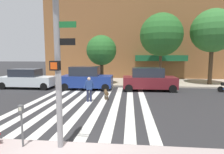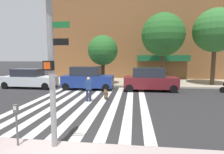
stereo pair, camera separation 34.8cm
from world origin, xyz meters
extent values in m
plane|color=#2B2B2D|center=(0.00, 5.92, 0.00)|extent=(160.00, 160.00, 0.00)
cube|color=#B3A694|center=(0.00, 14.84, 0.07)|extent=(80.00, 6.00, 0.15)
cube|color=silver|center=(-4.34, 5.92, 0.00)|extent=(0.45, 11.24, 0.01)
cube|color=silver|center=(-3.44, 5.92, 0.00)|extent=(0.45, 11.24, 0.01)
cube|color=silver|center=(-2.54, 5.92, 0.00)|extent=(0.45, 11.24, 0.01)
cube|color=silver|center=(-1.64, 5.92, 0.00)|extent=(0.45, 11.24, 0.01)
cube|color=silver|center=(-0.74, 5.92, 0.00)|extent=(0.45, 11.24, 0.01)
cube|color=silver|center=(0.16, 5.92, 0.00)|extent=(0.45, 11.24, 0.01)
cube|color=silver|center=(1.06, 5.92, 0.00)|extent=(0.45, 11.24, 0.01)
cube|color=silver|center=(1.96, 5.92, 0.00)|extent=(0.45, 11.24, 0.01)
cube|color=silver|center=(2.86, 5.92, 0.00)|extent=(0.45, 11.24, 0.01)
cube|color=#1B6239|center=(5.64, 17.24, 2.75)|extent=(6.12, 1.60, 0.70)
cylinder|color=gray|center=(-0.26, -0.34, 3.05)|extent=(0.18, 0.18, 5.80)
cube|color=black|center=(-0.26, -0.54, 2.75)|extent=(0.28, 0.18, 0.28)
cube|color=#E54C14|center=(-0.26, -0.64, 2.75)|extent=(0.20, 0.01, 0.20)
cube|color=#19662D|center=(0.04, -0.34, 3.95)|extent=(0.60, 0.03, 0.18)
cube|color=black|center=(0.02, -0.34, 3.45)|extent=(0.56, 0.03, 0.20)
cylinder|color=#515456|center=(-1.45, -0.46, 0.70)|extent=(0.06, 0.06, 1.10)
cube|color=#515456|center=(-1.45, -0.46, 1.38)|extent=(0.14, 0.10, 0.26)
cube|color=beige|center=(-1.45, -0.51, 1.40)|extent=(0.09, 0.01, 0.12)
cube|color=silver|center=(-7.56, 10.36, 0.68)|extent=(4.91, 1.86, 0.86)
cube|color=#232833|center=(-7.75, 10.36, 1.46)|extent=(2.55, 1.63, 0.71)
cylinder|color=black|center=(-5.58, 11.18, 0.33)|extent=(0.66, 0.23, 0.66)
cylinder|color=black|center=(-5.60, 9.51, 0.33)|extent=(0.66, 0.23, 0.66)
cylinder|color=black|center=(-9.52, 11.21, 0.33)|extent=(0.66, 0.23, 0.66)
cylinder|color=black|center=(-9.53, 9.54, 0.33)|extent=(0.66, 0.23, 0.66)
cube|color=navy|center=(-1.91, 10.36, 0.75)|extent=(4.52, 1.91, 1.00)
cube|color=#232833|center=(-2.09, 10.36, 1.66)|extent=(2.53, 1.68, 0.82)
cylinder|color=black|center=(-0.13, 11.22, 0.33)|extent=(0.66, 0.22, 0.66)
cylinder|color=black|center=(-0.14, 9.49, 0.33)|extent=(0.66, 0.22, 0.66)
cylinder|color=black|center=(-3.69, 11.24, 0.33)|extent=(0.66, 0.22, 0.66)
cylinder|color=black|center=(-3.69, 9.50, 0.33)|extent=(0.66, 0.22, 0.66)
cube|color=maroon|center=(3.63, 10.36, 0.73)|extent=(4.61, 2.04, 0.96)
cube|color=#232833|center=(3.45, 10.36, 1.60)|extent=(2.70, 1.75, 0.79)
cylinder|color=black|center=(5.41, 11.29, 0.33)|extent=(0.67, 0.24, 0.66)
cylinder|color=black|center=(5.46, 9.54, 0.33)|extent=(0.67, 0.24, 0.66)
cylinder|color=black|center=(1.81, 11.18, 0.33)|extent=(0.67, 0.24, 0.66)
cylinder|color=black|center=(1.85, 9.44, 0.33)|extent=(0.67, 0.24, 0.66)
cylinder|color=black|center=(9.53, 10.17, 0.24)|extent=(0.50, 0.22, 0.48)
cylinder|color=#4C3823|center=(-0.96, 12.72, 1.45)|extent=(0.39, 0.39, 2.60)
sphere|color=#286628|center=(-0.96, 12.72, 3.58)|extent=(3.03, 3.03, 3.03)
cylinder|color=#4C3823|center=(5.07, 13.63, 2.06)|extent=(0.29, 0.29, 3.81)
sphere|color=#286628|center=(5.07, 13.63, 5.15)|extent=(4.33, 4.33, 4.33)
cylinder|color=#4C3823|center=(10.05, 13.62, 2.24)|extent=(0.39, 0.39, 4.17)
sphere|color=#337533|center=(10.05, 13.62, 5.49)|extent=(4.24, 4.24, 4.24)
cylinder|color=#282D4C|center=(-0.84, 5.93, 0.41)|extent=(0.18, 0.18, 0.82)
cylinder|color=#282D4C|center=(-0.64, 5.99, 0.41)|extent=(0.18, 0.18, 0.82)
cube|color=navy|center=(-0.74, 5.96, 1.12)|extent=(0.43, 0.33, 0.60)
cylinder|color=navy|center=(-0.97, 5.89, 1.15)|extent=(0.24, 0.15, 0.57)
cylinder|color=navy|center=(-0.51, 6.02, 1.15)|extent=(0.24, 0.15, 0.57)
sphere|color=beige|center=(-0.74, 5.96, 1.53)|extent=(0.27, 0.27, 0.22)
cylinder|color=brown|center=(0.30, 6.70, 0.45)|extent=(0.42, 0.67, 0.26)
sphere|color=brown|center=(0.20, 7.07, 0.55)|extent=(0.25, 0.25, 0.20)
cylinder|color=brown|center=(0.41, 6.30, 0.50)|extent=(0.10, 0.24, 0.16)
cylinder|color=brown|center=(0.18, 6.89, 0.16)|extent=(0.07, 0.07, 0.32)
cylinder|color=brown|center=(0.31, 6.93, 0.16)|extent=(0.07, 0.07, 0.32)
cylinder|color=brown|center=(0.29, 6.47, 0.16)|extent=(0.07, 0.07, 0.32)
cylinder|color=brown|center=(0.43, 6.51, 0.16)|extent=(0.07, 0.07, 0.32)
camera|label=1|loc=(1.92, -5.69, 3.04)|focal=29.25mm
camera|label=2|loc=(2.26, -5.65, 3.04)|focal=29.25mm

